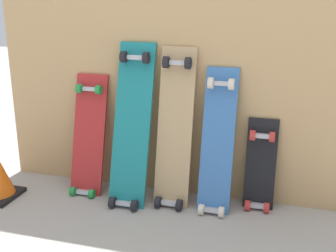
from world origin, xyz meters
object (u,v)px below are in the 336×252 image
skateboard_teal (131,131)px  skateboard_natural (174,134)px  skateboard_blue (217,147)px  skateboard_black (260,170)px  skateboard_red (88,141)px

skateboard_teal → skateboard_natural: skateboard_teal is taller
skateboard_blue → skateboard_black: bearing=15.2°
skateboard_teal → skateboard_natural: (0.24, 0.04, -0.01)m
skateboard_red → skateboard_natural: 0.54m
skateboard_natural → skateboard_black: skateboard_natural is taller
skateboard_blue → skateboard_black: size_ratio=1.47×
skateboard_red → skateboard_teal: (0.29, -0.04, 0.10)m
skateboard_teal → skateboard_black: size_ratio=1.68×
skateboard_red → skateboard_natural: bearing=-0.1°
skateboard_natural → skateboard_blue: skateboard_natural is taller
skateboard_natural → skateboard_blue: (0.24, -0.01, -0.05)m
skateboard_natural → skateboard_black: size_ratio=1.65×
skateboard_black → skateboard_teal: bearing=-172.4°
skateboard_teal → skateboard_black: 0.75m
skateboard_red → skateboard_teal: size_ratio=0.80×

